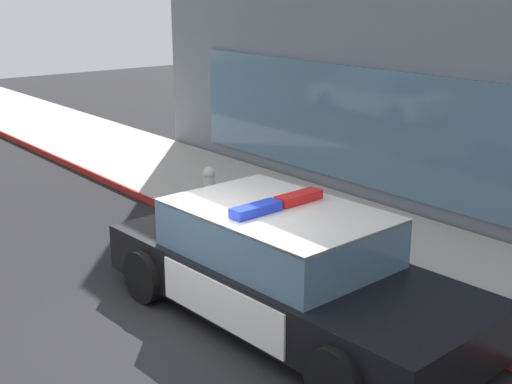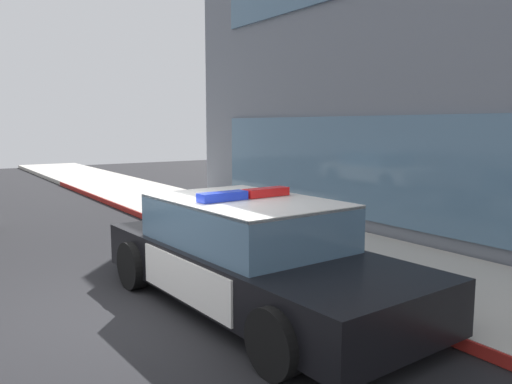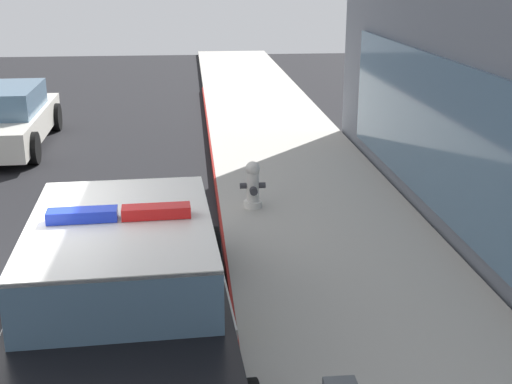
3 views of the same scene
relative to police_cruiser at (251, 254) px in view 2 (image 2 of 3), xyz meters
The scene contains 5 objects.
ground 1.77m from the police_cruiser, 113.75° to the right, with size 48.00×48.00×0.00m, color black.
sidewalk 2.72m from the police_cruiser, 104.37° to the left, with size 48.00×2.96×0.15m, color #B2ADA3.
curb_red_paint 1.40m from the police_cruiser, 121.47° to the left, with size 28.80×0.04×0.14m, color maroon.
police_cruiser is the anchor object (origin of this frame).
fire_hydrant 4.11m from the police_cruiser, 157.22° to the left, with size 0.34×0.39×0.73m.
Camera 2 is at (5.99, -1.99, 2.33)m, focal length 35.84 mm.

